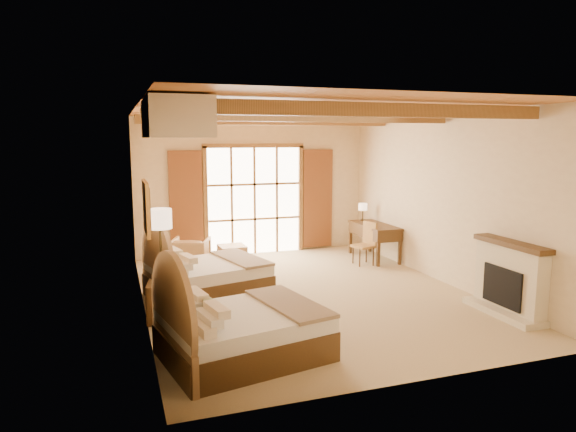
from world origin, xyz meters
name	(u,v)px	position (x,y,z in m)	size (l,w,h in m)	color
floor	(306,294)	(0.00, 0.00, 0.00)	(7.00, 7.00, 0.00)	#C5B287
wall_back	(254,186)	(0.00, 3.50, 1.60)	(5.50, 5.50, 0.00)	beige
wall_left	(141,211)	(-2.75, 0.00, 1.60)	(7.00, 7.00, 0.00)	beige
wall_right	(442,198)	(2.75, 0.00, 1.60)	(7.00, 7.00, 0.00)	beige
ceiling	(307,109)	(0.00, 0.00, 3.20)	(7.00, 7.00, 0.00)	#B66732
ceiling_beams	(307,117)	(0.00, 0.00, 3.08)	(5.39, 4.60, 0.18)	#9C6B39
french_doors	(255,201)	(0.00, 3.44, 1.25)	(3.95, 0.08, 2.60)	white
fireplace	(509,282)	(2.60, -2.00, 0.51)	(0.46, 1.40, 1.16)	beige
painting	(146,208)	(-2.70, -0.75, 1.75)	(0.06, 0.95, 0.75)	tan
canopy_valance	(176,118)	(-2.40, -2.00, 2.95)	(0.70, 1.40, 0.45)	#F8E4C4
bed_near	(233,329)	(-1.81, -2.22, 0.38)	(2.19, 1.80, 1.27)	#4C3115
bed_far	(200,275)	(-1.78, 0.47, 0.38)	(2.22, 1.85, 1.25)	#4C3115
nightstand	(165,302)	(-2.49, -0.58, 0.29)	(0.49, 0.49, 0.59)	#4C3115
floor_lamp	(160,226)	(-2.50, -0.43, 1.43)	(0.36, 0.36, 1.68)	#3B3019
armchair	(191,254)	(-1.68, 2.31, 0.34)	(0.73, 0.75, 0.68)	tan
ottoman	(232,254)	(-0.75, 2.59, 0.20)	(0.56, 0.56, 0.40)	#9E7551
desk	(374,240)	(2.42, 2.01, 0.42)	(0.64, 1.47, 0.79)	#4C3115
desk_chair	(364,251)	(1.95, 1.59, 0.29)	(0.50, 0.50, 0.93)	#9F6C3A
desk_lamp	(363,208)	(2.42, 2.60, 1.10)	(0.20, 0.20, 0.41)	#3B3019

